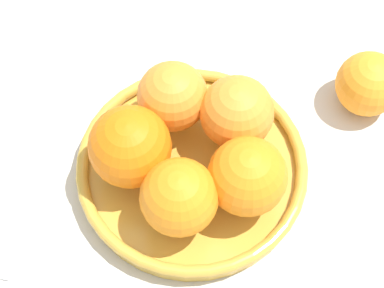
{
  "coord_description": "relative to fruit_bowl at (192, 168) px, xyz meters",
  "views": [
    {
      "loc": [
        -0.1,
        -0.29,
        0.62
      ],
      "look_at": [
        0.0,
        0.0,
        0.07
      ],
      "focal_mm": 60.0,
      "sensor_mm": 36.0,
      "label": 1
    }
  ],
  "objects": [
    {
      "name": "fruit_bowl",
      "position": [
        0.0,
        0.0,
        0.0
      ],
      "size": [
        0.24,
        0.24,
        0.03
      ],
      "color": "gold",
      "rests_on": "ground_plane"
    },
    {
      "name": "orange_pile",
      "position": [
        -0.0,
        -0.0,
        0.05
      ],
      "size": [
        0.19,
        0.19,
        0.08
      ],
      "color": "orange",
      "rests_on": "fruit_bowl"
    },
    {
      "name": "ground_plane",
      "position": [
        0.0,
        0.0,
        -0.01
      ],
      "size": [
        4.0,
        4.0,
        0.0
      ],
      "primitive_type": "plane",
      "color": "beige"
    },
    {
      "name": "stray_orange",
      "position": [
        0.21,
        0.02,
        0.02
      ],
      "size": [
        0.07,
        0.07,
        0.07
      ],
      "primitive_type": "sphere",
      "color": "orange",
      "rests_on": "ground_plane"
    }
  ]
}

